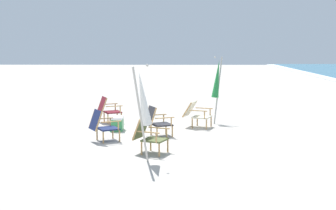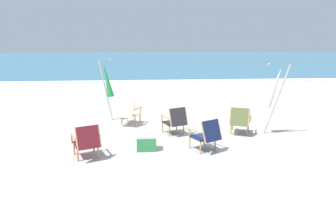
{
  "view_description": "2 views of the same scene",
  "coord_description": "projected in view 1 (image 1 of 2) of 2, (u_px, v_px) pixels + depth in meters",
  "views": [
    {
      "loc": [
        11.71,
        0.61,
        2.5
      ],
      "look_at": [
        -0.96,
        0.43,
        0.79
      ],
      "focal_mm": 50.0,
      "sensor_mm": 36.0,
      "label": 1
    },
    {
      "loc": [
        -1.36,
        -8.11,
        2.72
      ],
      "look_at": [
        -0.66,
        0.91,
        0.71
      ],
      "focal_mm": 32.0,
      "sensor_mm": 36.0,
      "label": 2
    }
  ],
  "objects": [
    {
      "name": "beach_chair_back_left",
      "position": [
        102.0,
        125.0,
        11.78
      ],
      "size": [
        0.83,
        0.87,
        0.81
      ],
      "color": "#19234C",
      "rests_on": "ground"
    },
    {
      "name": "ground_plane",
      "position": [
        151.0,
        141.0,
        11.94
      ],
      "size": [
        80.0,
        80.0,
        0.0
      ],
      "primitive_type": "plane",
      "color": "#B2AAA0"
    },
    {
      "name": "umbrella_furled_white",
      "position": [
        143.0,
        99.0,
        9.51
      ],
      "size": [
        0.65,
        0.43,
        2.06
      ],
      "color": "#B7B2A8",
      "rests_on": "ground"
    },
    {
      "name": "beach_chair_front_right",
      "position": [
        196.0,
        113.0,
        13.75
      ],
      "size": [
        0.81,
        0.93,
        0.77
      ],
      "color": "beige",
      "rests_on": "ground"
    },
    {
      "name": "beach_chair_front_left",
      "position": [
        149.0,
        134.0,
        10.55
      ],
      "size": [
        0.8,
        0.86,
        0.81
      ],
      "color": "#515B33",
      "rests_on": "ground"
    },
    {
      "name": "beach_chair_back_right",
      "position": [
        108.0,
        109.0,
        14.6
      ],
      "size": [
        0.8,
        0.86,
        0.81
      ],
      "color": "maroon",
      "rests_on": "ground"
    },
    {
      "name": "beach_chair_mid_center",
      "position": [
        156.0,
        121.0,
        12.39
      ],
      "size": [
        0.78,
        0.84,
        0.82
      ],
      "color": "#28282D",
      "rests_on": "ground"
    },
    {
      "name": "cooler_box",
      "position": [
        117.0,
        124.0,
        13.27
      ],
      "size": [
        0.49,
        0.35,
        0.4
      ],
      "color": "#338C4C",
      "rests_on": "ground"
    },
    {
      "name": "umbrella_furled_green",
      "position": [
        217.0,
        79.0,
        14.33
      ],
      "size": [
        0.56,
        0.44,
        2.08
      ],
      "color": "#B7B2A8",
      "rests_on": "ground"
    }
  ]
}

